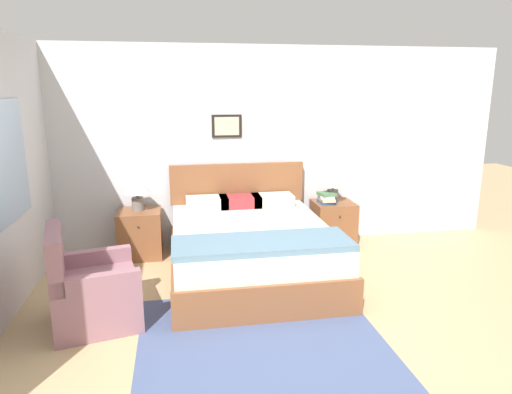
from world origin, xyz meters
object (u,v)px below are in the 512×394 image
nightstand_by_door (333,223)px  table_lamp_near_window (137,187)px  table_lamp_by_door (333,180)px  nightstand_near_window (140,234)px  bed (250,248)px  armchair (91,292)px

nightstand_by_door → table_lamp_near_window: (-2.53, 0.02, 0.59)m
table_lamp_near_window → table_lamp_by_door: same height
table_lamp_by_door → nightstand_near_window: bearing=-179.4°
nightstand_near_window → table_lamp_near_window: 0.59m
bed → nightstand_by_door: bed is taller
nightstand_near_window → table_lamp_near_window: size_ratio=1.38×
bed → table_lamp_near_window: bed is taller
bed → table_lamp_near_window: size_ratio=5.11×
nightstand_near_window → table_lamp_near_window: (-0.01, 0.02, 0.59)m
table_lamp_near_window → table_lamp_by_door: bearing=0.0°
armchair → bed: bearing=105.1°
armchair → table_lamp_near_window: (0.31, 1.68, 0.58)m
bed → armchair: size_ratio=2.40×
bed → armchair: bed is taller
bed → nightstand_by_door: size_ratio=3.70×
bed → armchair: 1.78m
armchair → table_lamp_by_door: (2.82, 1.68, 0.58)m
armchair → table_lamp_by_door: size_ratio=2.13×
bed → table_lamp_near_window: (-1.27, 0.86, 0.56)m
nightstand_by_door → table_lamp_near_window: 2.59m
nightstand_near_window → nightstand_by_door: (2.52, 0.00, 0.00)m
nightstand_near_window → nightstand_by_door: same height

